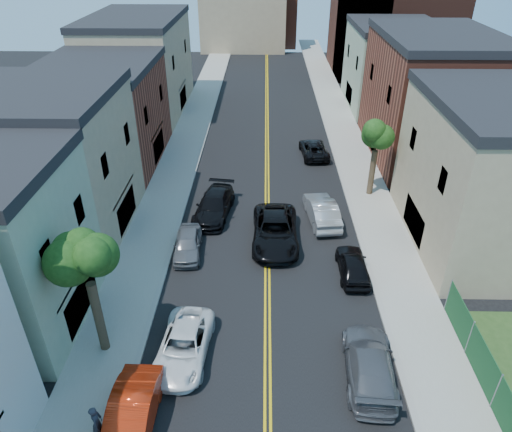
# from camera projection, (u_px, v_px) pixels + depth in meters

# --- Properties ---
(sidewalk_left) EXTENTS (3.20, 100.00, 0.15)m
(sidewalk_left) POSITION_uv_depth(u_px,v_px,m) (185.00, 142.00, 44.97)
(sidewalk_left) COLOR gray
(sidewalk_left) RESTS_ON ground
(sidewalk_right) EXTENTS (3.20, 100.00, 0.15)m
(sidewalk_right) POSITION_uv_depth(u_px,v_px,m) (349.00, 144.00, 44.72)
(sidewalk_right) COLOR gray
(sidewalk_right) RESTS_ON ground
(curb_left) EXTENTS (0.30, 100.00, 0.15)m
(curb_left) POSITION_uv_depth(u_px,v_px,m) (203.00, 143.00, 44.95)
(curb_left) COLOR gray
(curb_left) RESTS_ON ground
(curb_right) EXTENTS (0.30, 100.00, 0.15)m
(curb_right) POSITION_uv_depth(u_px,v_px,m) (331.00, 144.00, 44.74)
(curb_right) COLOR gray
(curb_right) RESTS_ON ground
(bldg_left_tan_near) EXTENTS (9.00, 10.00, 9.00)m
(bldg_left_tan_near) POSITION_uv_depth(u_px,v_px,m) (50.00, 168.00, 29.97)
(bldg_left_tan_near) COLOR #998466
(bldg_left_tan_near) RESTS_ON ground
(bldg_left_brick) EXTENTS (9.00, 12.00, 8.00)m
(bldg_left_brick) POSITION_uv_depth(u_px,v_px,m) (103.00, 117.00, 39.62)
(bldg_left_brick) COLOR brown
(bldg_left_brick) RESTS_ON ground
(bldg_left_tan_far) EXTENTS (9.00, 16.00, 9.50)m
(bldg_left_tan_far) POSITION_uv_depth(u_px,v_px,m) (140.00, 67.00, 51.17)
(bldg_left_tan_far) COLOR #998466
(bldg_left_tan_far) RESTS_ON ground
(bldg_right_tan) EXTENTS (9.00, 12.00, 9.00)m
(bldg_right_tan) POSITION_uv_depth(u_px,v_px,m) (496.00, 178.00, 28.66)
(bldg_right_tan) COLOR #998466
(bldg_right_tan) RESTS_ON ground
(bldg_right_brick) EXTENTS (9.00, 14.00, 10.00)m
(bldg_right_brick) POSITION_uv_depth(u_px,v_px,m) (430.00, 100.00, 40.34)
(bldg_right_brick) COLOR brown
(bldg_right_brick) RESTS_ON ground
(bldg_right_palegrn) EXTENTS (9.00, 12.00, 8.50)m
(bldg_right_palegrn) POSITION_uv_depth(u_px,v_px,m) (391.00, 68.00, 52.68)
(bldg_right_palegrn) COLOR gray
(bldg_right_palegrn) RESTS_ON ground
(church) EXTENTS (16.20, 14.20, 22.60)m
(church) POSITION_uv_depth(u_px,v_px,m) (387.00, 19.00, 63.94)
(church) COLOR #4C2319
(church) RESTS_ON ground
(backdrop_left) EXTENTS (14.00, 8.00, 12.00)m
(backdrop_left) POSITION_uv_depth(u_px,v_px,m) (243.00, 12.00, 77.66)
(backdrop_left) COLOR #998466
(backdrop_left) RESTS_ON ground
(backdrop_center) EXTENTS (10.00, 8.00, 10.00)m
(backdrop_center) POSITION_uv_depth(u_px,v_px,m) (267.00, 15.00, 81.53)
(backdrop_center) COLOR brown
(backdrop_center) RESTS_ON ground
(fence_right) EXTENTS (0.04, 15.00, 1.90)m
(fence_right) POSITION_uv_depth(u_px,v_px,m) (512.00, 424.00, 18.13)
(fence_right) COLOR #143F1E
(fence_right) RESTS_ON sidewalk_right
(tree_left_mid) EXTENTS (5.20, 5.20, 9.29)m
(tree_left_mid) POSITION_uv_depth(u_px,v_px,m) (80.00, 238.00, 19.40)
(tree_left_mid) COLOR #34241A
(tree_left_mid) RESTS_ON sidewalk_left
(tree_right_far) EXTENTS (4.40, 4.40, 8.03)m
(tree_right_far) POSITION_uv_depth(u_px,v_px,m) (379.00, 124.00, 33.23)
(tree_right_far) COLOR #34241A
(tree_right_far) RESTS_ON sidewalk_right
(red_sedan) EXTENTS (1.78, 4.95, 1.63)m
(red_sedan) POSITION_uv_depth(u_px,v_px,m) (131.00, 418.00, 18.70)
(red_sedan) COLOR red
(red_sedan) RESTS_ON ground
(white_pickup) EXTENTS (2.64, 5.12, 1.38)m
(white_pickup) POSITION_uv_depth(u_px,v_px,m) (184.00, 346.00, 22.10)
(white_pickup) COLOR white
(white_pickup) RESTS_ON ground
(grey_car_left) EXTENTS (1.89, 4.20, 1.40)m
(grey_car_left) POSITION_uv_depth(u_px,v_px,m) (188.00, 244.00, 29.30)
(grey_car_left) COLOR #5B5D63
(grey_car_left) RESTS_ON ground
(black_car_left) EXTENTS (3.00, 5.80, 1.61)m
(black_car_left) POSITION_uv_depth(u_px,v_px,m) (214.00, 205.00, 33.20)
(black_car_left) COLOR black
(black_car_left) RESTS_ON ground
(grey_car_right) EXTENTS (2.55, 5.49, 1.55)m
(grey_car_right) POSITION_uv_depth(u_px,v_px,m) (369.00, 364.00, 21.07)
(grey_car_right) COLOR #4F5056
(grey_car_right) RESTS_ON ground
(black_car_right) EXTENTS (1.67, 4.15, 1.41)m
(black_car_right) POSITION_uv_depth(u_px,v_px,m) (353.00, 265.00, 27.44)
(black_car_right) COLOR black
(black_car_right) RESTS_ON ground
(silver_car_right) EXTENTS (2.38, 5.25, 1.67)m
(silver_car_right) POSITION_uv_depth(u_px,v_px,m) (322.00, 211.00, 32.52)
(silver_car_right) COLOR #93969A
(silver_car_right) RESTS_ON ground
(dark_car_right_far) EXTENTS (2.65, 5.00, 1.34)m
(dark_car_right_far) POSITION_uv_depth(u_px,v_px,m) (314.00, 149.00, 42.16)
(dark_car_right_far) COLOR black
(dark_car_right_far) RESTS_ON ground
(black_suv_lane) EXTENTS (2.91, 6.29, 1.75)m
(black_suv_lane) POSITION_uv_depth(u_px,v_px,m) (275.00, 231.00, 30.26)
(black_suv_lane) COLOR black
(black_suv_lane) RESTS_ON ground
(pedestrian_left) EXTENTS (0.53, 0.70, 1.74)m
(pedestrian_left) POSITION_uv_depth(u_px,v_px,m) (97.00, 423.00, 18.26)
(pedestrian_left) COLOR #292831
(pedestrian_left) RESTS_ON sidewalk_left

